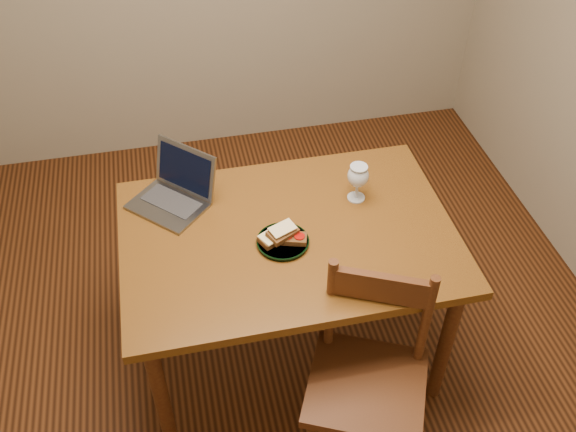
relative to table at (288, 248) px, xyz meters
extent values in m
cube|color=black|center=(-0.05, 0.11, -0.66)|extent=(3.20, 3.20, 0.02)
cube|color=#4F290D|center=(0.00, 0.00, 0.07)|extent=(1.30, 0.90, 0.04)
cylinder|color=#3B190C|center=(-0.57, -0.37, -0.30)|extent=(0.06, 0.06, 0.70)
cylinder|color=#3B190C|center=(0.57, -0.37, -0.30)|extent=(0.06, 0.06, 0.70)
cylinder|color=#3B190C|center=(-0.57, 0.37, -0.30)|extent=(0.06, 0.06, 0.70)
cylinder|color=#3B190C|center=(0.57, 0.37, -0.30)|extent=(0.06, 0.06, 0.70)
cube|color=#3B190C|center=(0.17, -0.54, -0.22)|extent=(0.55, 0.54, 0.04)
cube|color=#3B190C|center=(0.24, -0.40, 0.15)|extent=(0.32, 0.17, 0.12)
cylinder|color=black|center=(-0.03, -0.05, 0.09)|extent=(0.20, 0.20, 0.02)
cube|color=slate|center=(-0.45, 0.25, 0.09)|extent=(0.35, 0.35, 0.01)
cube|color=slate|center=(-0.36, 0.35, 0.20)|extent=(0.25, 0.25, 0.20)
cube|color=black|center=(-0.36, 0.35, 0.20)|extent=(0.22, 0.21, 0.16)
camera|label=1|loc=(-0.38, -1.74, 1.84)|focal=40.00mm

